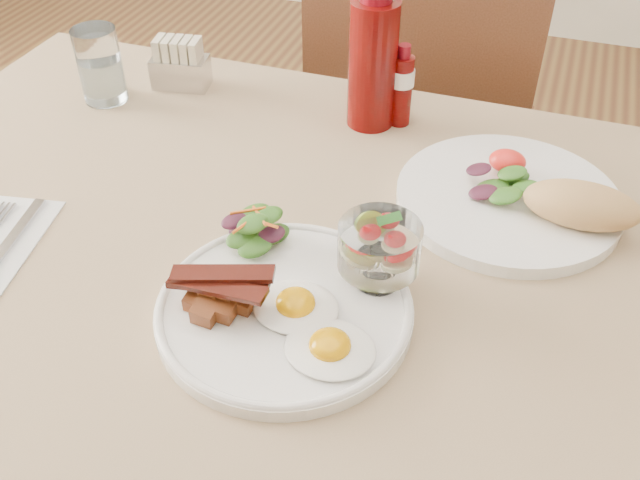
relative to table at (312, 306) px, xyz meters
The scene contains 12 objects.
table is the anchor object (origin of this frame).
chair_far 0.68m from the table, 90.00° to the left, with size 0.42×0.42×0.93m.
main_plate 0.14m from the table, 86.60° to the right, with size 0.28×0.28×0.02m, color white.
fried_eggs 0.18m from the table, 70.03° to the right, with size 0.15×0.13×0.03m.
bacon_potato_pile 0.19m from the table, 113.21° to the right, with size 0.12×0.07×0.05m.
side_salad 0.14m from the table, 161.95° to the right, with size 0.08×0.07×0.04m.
fruit_cup 0.18m from the table, 21.47° to the right, with size 0.09×0.09×0.09m.
second_plate 0.31m from the table, 36.71° to the left, with size 0.31×0.29×0.07m.
ketchup_bottle 0.37m from the table, 93.56° to the left, with size 0.09×0.09×0.21m.
hot_sauce_bottle 0.37m from the table, 86.11° to the left, with size 0.04×0.04×0.13m.
sugar_caddy 0.49m from the table, 136.42° to the left, with size 0.10×0.06×0.08m.
water_glass 0.52m from the table, 150.44° to the left, with size 0.07×0.07×0.12m.
Camera 1 is at (0.22, -0.60, 1.32)m, focal length 40.00 mm.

